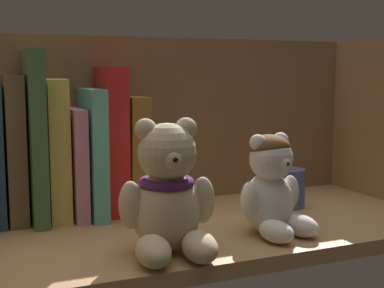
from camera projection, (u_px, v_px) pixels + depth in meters
The scene contains 12 objects.
shelf_board at pixel (198, 232), 76.77cm from camera, with size 70.31×31.01×2.00cm, color tan.
shelf_back_panel at pixel (159, 127), 89.65cm from camera, with size 72.71×1.20×29.21cm, color #85603F.
book_3 at pixel (14, 149), 77.51cm from camera, with size 2.62×10.02×21.21cm, color brown.
book_4 at pixel (33, 136), 78.36cm from camera, with size 2.16×14.08×24.72cm, color #3E663D.
book_5 at pixel (54, 149), 79.77cm from camera, with size 2.96×11.29×20.64cm, color #CEBB57.
book_6 at pixel (74, 162), 81.16cm from camera, with size 1.94×13.24×16.36cm, color #C17D9E.
book_7 at pixel (90, 152), 81.94cm from camera, with size 2.29×14.93×19.21cm, color #56ADA3.
book_8 at pixel (110, 140), 82.98cm from camera, with size 3.35×10.57×22.35cm, color red.
book_9 at pixel (133, 153), 84.68cm from camera, with size 3.09×10.08×17.86cm, color olive.
teddy_bear_larger at pixel (168, 197), 63.89cm from camera, with size 11.99×12.31×16.26cm.
teddy_bear_smaller at pixel (272, 187), 71.89cm from camera, with size 10.18×10.54×13.56cm.
pillar_candle at pixel (289, 188), 86.63cm from camera, with size 5.06×5.06×6.22cm, color #4C5B99.
Camera 1 is at (-30.24, -68.04, 23.56)cm, focal length 50.47 mm.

